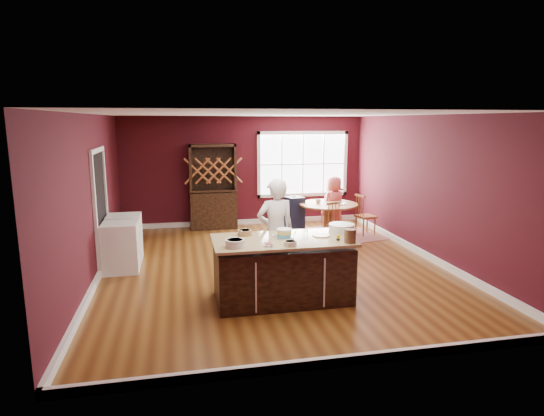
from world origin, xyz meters
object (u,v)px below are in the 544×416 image
Objects in this scene: chair_south at (338,224)px; hutch at (213,187)px; baker at (276,231)px; layer_cake at (284,233)px; chair_east at (366,214)px; dryer at (125,238)px; seated_woman at (334,204)px; kitchen_island at (282,271)px; washer at (121,247)px; high_chair at (295,215)px; dining_table at (328,213)px; chair_north at (331,207)px; toddler at (293,200)px.

hutch is (-2.45, 2.10, 0.56)m from chair_south.
hutch is at bearing 120.67° from chair_south.
layer_cake is at bearing 81.79° from baker.
chair_east reaches higher than dryer.
seated_woman is at bearing 56.48° from chair_south.
kitchen_island is 3.21m from chair_south.
hutch is 3.51m from washer.
baker reaches higher than washer.
baker is at bearing 31.20° from seated_woman.
chair_east is (2.70, 3.29, -0.51)m from layer_cake.
chair_south is 1.32m from high_chair.
dining_table is 0.91m from chair_north.
washer is (-2.46, 1.81, -0.01)m from kitchen_island.
chair_south is at bearing 49.85° from seated_woman.
layer_cake is 0.36× the size of washer.
chair_north is 1.16m from high_chair.
chair_east is 0.47× the size of hutch.
hutch is (-1.79, 0.95, 0.57)m from high_chair.
baker is 3.23m from toddler.
chair_south is 4.36m from washer.
dining_table is at bearing 12.89° from dryer.
toddler reaches higher than chair_south.
dining_table is 4.43m from dryer.
kitchen_island reaches higher than chair_south.
dryer is (-2.52, 1.71, -0.42)m from baker.
chair_east is 0.96× the size of chair_north.
baker is 1.78× the size of chair_east.
dining_table is 1.51× the size of dryer.
seated_woman is 0.64× the size of hutch.
seated_woman reaches higher than layer_cake.
chair_south is 1.39m from toddler.
kitchen_island is at bearing -121.98° from high_chair.
chair_north reaches higher than dryer.
hutch reaches higher than kitchen_island.
high_chair is (1.17, 3.80, 0.01)m from kitchen_island.
toddler is 4.10m from washer.
baker is 2.63m from chair_south.
chair_east reaches higher than chair_south.
chair_south reaches higher than dining_table.
hutch is 2.34× the size of dryer.
toddler is (1.07, 3.71, -0.17)m from layer_cake.
hutch reaches higher than dryer.
dryer is at bearing 135.13° from kitchen_island.
chair_east is 1.05× the size of high_chair.
chair_north is at bearing 66.56° from dining_table.
dryer is at bearing -174.47° from high_chair.
baker reaches higher than chair_north.
layer_cake is 3.09m from washer.
baker is at bearing -124.83° from high_chair.
hutch is (-2.78, 0.84, 0.37)m from seated_woman.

